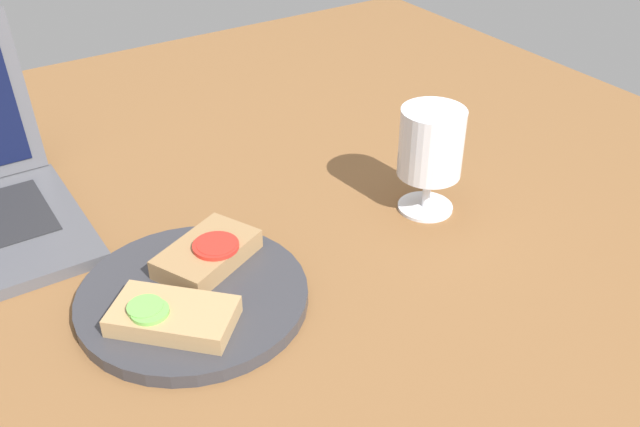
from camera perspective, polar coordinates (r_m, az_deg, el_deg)
wooden_table at (r=80.25cm, az=-3.31°, el=-4.02°), size 140.00×140.00×3.00cm
plate at (r=73.29cm, az=-10.13°, el=-6.58°), size 23.23×23.23×1.46cm
sandwich_with_tomato at (r=75.60cm, az=-8.94°, el=-3.14°), size 12.52×10.53×2.66cm
sandwich_with_cucumber at (r=68.80cm, az=-11.80°, el=-8.00°), size 12.62×12.63×2.36cm
wine_glass at (r=83.51cm, az=8.85°, el=5.20°), size 7.53×7.53×13.07cm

